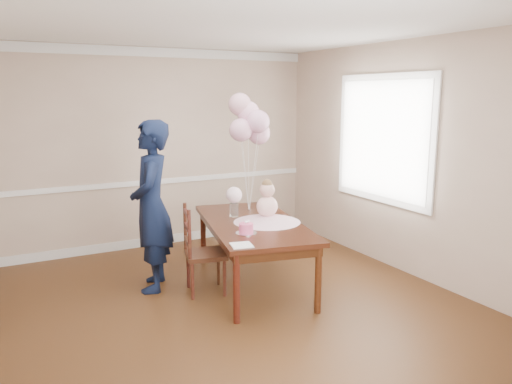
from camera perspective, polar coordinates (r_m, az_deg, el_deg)
The scene contains 49 objects.
floor at distance 5.04m, azimuth -2.18°, elevation -13.35°, with size 4.50×5.00×0.00m, color #341D0D.
ceiling at distance 4.63m, azimuth -2.44°, elevation 18.73°, with size 4.50×5.00×0.02m, color white.
wall_back at distance 6.96m, azimuth -11.28°, elevation 4.83°, with size 4.50×0.02×2.70m, color tan.
wall_front at distance 2.67m, azimuth 21.74°, elevation -5.67°, with size 4.50×0.02×2.70m, color tan.
wall_right at distance 5.96m, azimuth 17.62°, elevation 3.50°, with size 0.02×5.00×2.70m, color tan.
chair_rail_trim at distance 7.02m, azimuth -11.12°, elevation 1.17°, with size 4.50×0.02×0.07m, color white.
crown_molding at distance 6.94m, azimuth -11.67°, elevation 15.39°, with size 4.50×0.02×0.12m, color silver.
baseboard_trim at distance 7.21m, azimuth -10.87°, elevation -5.42°, with size 4.50×0.02×0.12m, color silver.
window_frame at distance 6.28m, azimuth 14.33°, elevation 5.88°, with size 0.02×1.66×1.56m, color white.
window_blinds at distance 6.27m, azimuth 14.21°, elevation 5.88°, with size 0.01×1.50×1.40m, color white.
dining_table_top at distance 5.45m, azimuth -0.33°, elevation -3.66°, with size 0.96×1.92×0.05m, color black.
table_apron at distance 5.47m, azimuth -0.33°, elevation -4.39°, with size 0.86×1.82×0.10m, color black.
table_leg_fl at distance 4.65m, azimuth -2.24°, elevation -10.97°, with size 0.07×0.07×0.67m, color black.
table_leg_fr at distance 4.89m, azimuth 7.12°, elevation -9.93°, with size 0.07×0.07×0.67m, color black.
table_leg_bl at distance 6.29m, azimuth -6.05°, elevation -5.09°, with size 0.07×0.07×0.67m, color black.
table_leg_br at distance 6.47m, azimuth 1.03°, elevation -4.57°, with size 0.07×0.07×0.67m, color black.
baby_skirt at distance 5.43m, azimuth 1.27°, elevation -2.94°, with size 0.73×0.73×0.10m, color #D9A0B3.
baby_torso at distance 5.40m, azimuth 1.28°, elevation -1.65°, with size 0.23×0.23×0.23m, color #FFA1C3.
baby_head at distance 5.36m, azimuth 1.28°, elevation 0.25°, with size 0.16×0.16×0.16m, color #D4A092.
baby_hair at distance 5.35m, azimuth 1.29°, elevation 0.85°, with size 0.12×0.12×0.12m, color brown.
cake_platter at distance 4.99m, azimuth -1.14°, elevation -4.72°, with size 0.21×0.21×0.01m, color silver.
birthday_cake at distance 4.98m, azimuth -1.14°, elevation -4.14°, with size 0.14×0.14×0.10m, color #E4487E.
cake_flower_a at distance 4.96m, azimuth -1.14°, elevation -3.45°, with size 0.03×0.03×0.03m, color white.
cake_flower_b at distance 4.99m, azimuth -0.88°, elevation -3.37°, with size 0.03×0.03×0.03m, color white.
rose_vase_near at distance 5.66m, azimuth -2.52°, elevation -2.05°, with size 0.10×0.10×0.15m, color silver.
roses_near at distance 5.63m, azimuth -2.53°, elevation -0.34°, with size 0.18×0.18×0.18m, color #FFD5DE.
napkin at distance 4.60m, azimuth -1.66°, elevation -6.09°, with size 0.19×0.19×0.01m, color silver.
balloon_weight at distance 5.96m, azimuth -0.80°, elevation -2.04°, with size 0.04×0.04×0.02m, color white.
balloon_a at distance 5.80m, azimuth -1.75°, elevation 7.10°, with size 0.27×0.27×0.27m, color #DC9CB6.
balloon_b at distance 5.79m, azimuth 0.22°, elevation 8.05°, with size 0.27×0.27×0.27m, color #DE9DC0.
balloon_c at distance 5.91m, azimuth -0.89°, elevation 9.05°, with size 0.27×0.27×0.27m, color #E8A4C0.
balloon_d at distance 5.90m, azimuth -1.86°, elevation 9.97°, with size 0.27×0.27×0.27m, color #D798A7.
balloon_e at distance 5.93m, azimuth 0.34°, elevation 6.73°, with size 0.27×0.27×0.27m, color #E4A1BF.
balloon_ribbon_a at distance 5.87m, azimuth -1.26°, elevation 1.77°, with size 0.00×0.00×0.81m, color white.
balloon_ribbon_b at distance 5.86m, azimuth -0.30°, elevation 2.24°, with size 0.00×0.00×0.90m, color white.
balloon_ribbon_c at distance 5.92m, azimuth -0.84°, elevation 2.79°, with size 0.00×0.00×1.00m, color white.
balloon_ribbon_d at distance 5.91m, azimuth -1.32°, elevation 3.24°, with size 0.00×0.00×1.09m, color white.
balloon_ribbon_e at distance 5.94m, azimuth -0.23°, elevation 1.65°, with size 0.00×0.00×0.76m, color white.
dining_chair_seat at distance 5.35m, azimuth -5.78°, elevation -7.09°, with size 0.41×0.41×0.05m, color #33180D.
chair_leg_fl at distance 5.24m, azimuth -7.26°, elevation -10.06°, with size 0.04×0.04×0.40m, color #3D1810.
chair_leg_fr at distance 5.29m, azimuth -3.61°, elevation -9.77°, with size 0.04×0.04×0.40m, color #3B1710.
chair_leg_bl at distance 5.55m, azimuth -7.75°, elevation -8.83°, with size 0.04×0.04×0.40m, color #35120E.
chair_leg_br at distance 5.60m, azimuth -4.30°, elevation -8.58°, with size 0.04×0.04×0.40m, color #32190D.
chair_back_post_l at distance 5.08m, azimuth -7.61°, elevation -4.92°, with size 0.04×0.04×0.52m, color #35140E.
chair_back_post_r at distance 5.41m, azimuth -8.08°, elevation -3.96°, with size 0.04×0.04×0.52m, color #3C1A10.
chair_slat_low at distance 5.28m, azimuth -7.82°, elevation -5.59°, with size 0.03×0.37×0.05m, color #3C1C10.
chair_slat_mid at distance 5.24m, azimuth -7.86°, elevation -4.03°, with size 0.03×0.37×0.05m, color #3B1410.
chair_slat_top at distance 5.20m, azimuth -7.90°, elevation -2.44°, with size 0.03×0.37×0.05m, color #3D1510.
woman at distance 5.42m, azimuth -11.85°, elevation -1.60°, with size 0.67×0.44×1.83m, color black.
Camera 1 is at (-1.98, -4.13, 2.09)m, focal length 35.00 mm.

